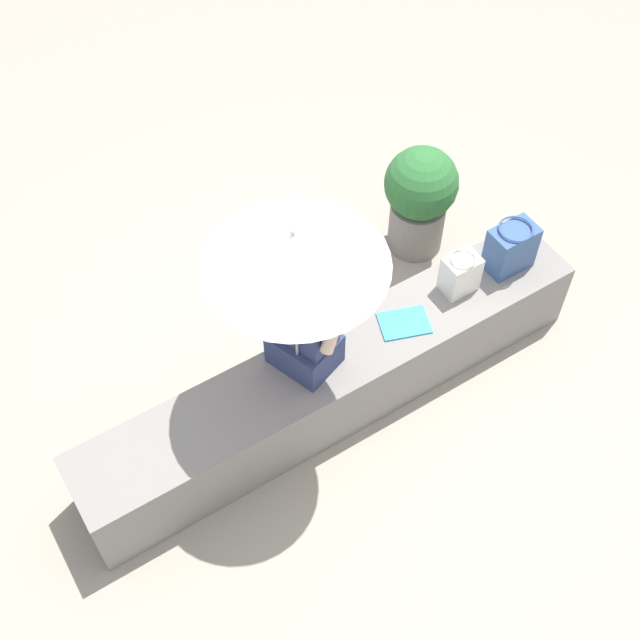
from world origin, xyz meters
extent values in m
plane|color=#9E9384|center=(0.00, 0.00, 0.00)|extent=(14.00, 14.00, 0.00)
cube|color=gray|center=(0.00, 0.00, 0.24)|extent=(3.11, 0.48, 0.49)
cube|color=navy|center=(-0.15, 0.07, 0.60)|extent=(0.38, 0.41, 0.22)
cube|color=navy|center=(-0.15, 0.07, 0.95)|extent=(0.30, 0.37, 0.48)
sphere|color=beige|center=(-0.15, 0.07, 1.29)|extent=(0.20, 0.20, 0.20)
cylinder|color=beige|center=(-0.09, -0.12, 0.97)|extent=(0.21, 0.13, 0.32)
cylinder|color=beige|center=(-0.22, 0.26, 0.97)|extent=(0.21, 0.13, 0.32)
cylinder|color=#B7B7BC|center=(-0.24, -0.01, 1.06)|extent=(0.02, 0.02, 1.13)
cone|color=silver|center=(-0.24, -0.01, 1.52)|extent=(0.90, 0.90, 0.20)
sphere|color=#B7B7BC|center=(-0.24, -0.01, 1.64)|extent=(0.03, 0.03, 0.03)
cube|color=silver|center=(0.88, 0.03, 0.61)|extent=(0.20, 0.15, 0.25)
torus|color=silver|center=(0.88, 0.03, 0.75)|extent=(0.15, 0.15, 0.01)
cube|color=#335184|center=(1.23, 0.01, 0.64)|extent=(0.27, 0.18, 0.30)
torus|color=#335184|center=(1.23, 0.01, 0.80)|extent=(0.20, 0.20, 0.01)
cube|color=#339ED1|center=(0.45, -0.02, 0.50)|extent=(0.33, 0.28, 0.01)
cylinder|color=gray|center=(1.17, 0.79, 0.18)|extent=(0.37, 0.37, 0.37)
sphere|color=#2D6B33|center=(1.17, 0.79, 0.56)|extent=(0.48, 0.48, 0.48)
camera|label=1|loc=(-1.51, -2.23, 4.37)|focal=47.97mm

